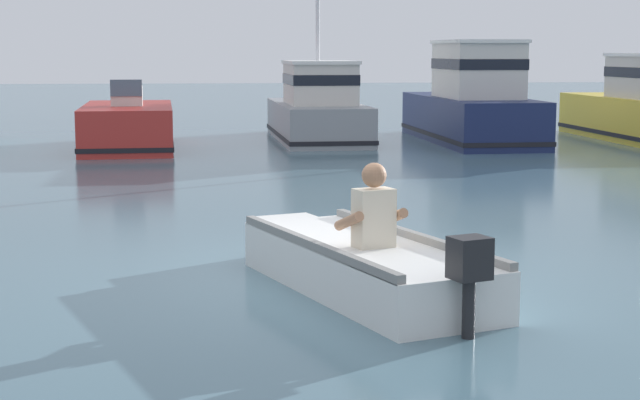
% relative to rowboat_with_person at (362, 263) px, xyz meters
% --- Properties ---
extents(ground_plane, '(120.00, 120.00, 0.00)m').
position_rel_rowboat_with_person_xyz_m(ground_plane, '(-0.38, 0.50, -0.25)').
color(ground_plane, slate).
extents(rowboat_with_person, '(2.08, 3.63, 1.19)m').
position_rel_rowboat_with_person_xyz_m(rowboat_with_person, '(0.00, 0.00, 0.00)').
color(rowboat_with_person, white).
rests_on(rowboat_with_person, ground).
extents(moored_boat_red, '(2.20, 4.74, 1.55)m').
position_rel_rowboat_with_person_xyz_m(moored_boat_red, '(-3.22, 13.98, 0.22)').
color(moored_boat_red, '#B72D28').
rests_on(moored_boat_red, ground).
extents(moored_boat_grey, '(2.17, 5.67, 3.81)m').
position_rel_rowboat_with_person_xyz_m(moored_boat_grey, '(1.20, 15.55, 0.47)').
color(moored_boat_grey, gray).
rests_on(moored_boat_grey, ground).
extents(moored_boat_navy, '(2.22, 6.19, 2.41)m').
position_rel_rowboat_with_person_xyz_m(moored_boat_navy, '(4.84, 14.80, 0.64)').
color(moored_boat_navy, '#19234C').
rests_on(moored_boat_navy, ground).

